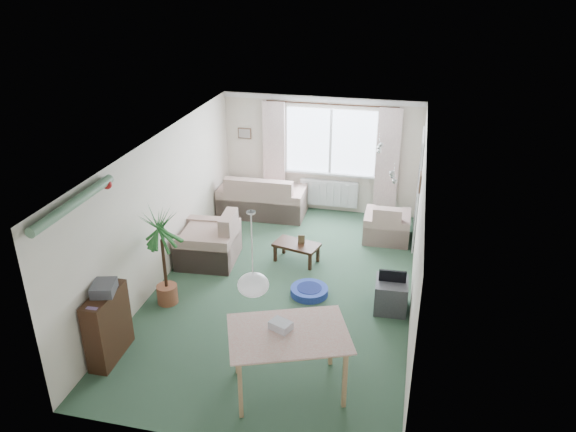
% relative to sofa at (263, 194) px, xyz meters
% --- Properties ---
extents(ground, '(6.50, 6.50, 0.00)m').
position_rel_sofa_xyz_m(ground, '(1.10, -2.75, -0.44)').
color(ground, '#2C4935').
extents(window, '(1.80, 0.03, 1.30)m').
position_rel_sofa_xyz_m(window, '(1.30, 0.48, 1.06)').
color(window, white).
extents(curtain_rod, '(2.60, 0.03, 0.03)m').
position_rel_sofa_xyz_m(curtain_rod, '(1.30, 0.40, 1.83)').
color(curtain_rod, black).
extents(curtain_left, '(0.45, 0.08, 2.00)m').
position_rel_sofa_xyz_m(curtain_left, '(0.15, 0.38, 0.83)').
color(curtain_left, beige).
extents(curtain_right, '(0.45, 0.08, 2.00)m').
position_rel_sofa_xyz_m(curtain_right, '(2.45, 0.38, 0.83)').
color(curtain_right, beige).
extents(radiator, '(1.20, 0.10, 0.55)m').
position_rel_sofa_xyz_m(radiator, '(1.30, 0.44, -0.04)').
color(radiator, white).
extents(doorway, '(0.03, 0.95, 2.00)m').
position_rel_sofa_xyz_m(doorway, '(3.08, -0.55, 0.56)').
color(doorway, black).
extents(pendant_lamp, '(0.36, 0.36, 0.36)m').
position_rel_sofa_xyz_m(pendant_lamp, '(1.30, -5.05, 1.04)').
color(pendant_lamp, white).
extents(tinsel_garland, '(1.60, 1.60, 0.12)m').
position_rel_sofa_xyz_m(tinsel_garland, '(-0.82, -5.05, 1.84)').
color(tinsel_garland, '#196626').
extents(bauble_cluster_a, '(0.20, 0.20, 0.20)m').
position_rel_sofa_xyz_m(bauble_cluster_a, '(2.40, -1.85, 1.78)').
color(bauble_cluster_a, silver).
extents(bauble_cluster_b, '(0.20, 0.20, 0.20)m').
position_rel_sofa_xyz_m(bauble_cluster_b, '(2.70, -3.05, 1.78)').
color(bauble_cluster_b, silver).
extents(wall_picture_back, '(0.28, 0.03, 0.22)m').
position_rel_sofa_xyz_m(wall_picture_back, '(-0.50, 0.48, 1.11)').
color(wall_picture_back, brown).
extents(wall_picture_right, '(0.03, 0.24, 0.30)m').
position_rel_sofa_xyz_m(wall_picture_right, '(3.08, -1.55, 1.11)').
color(wall_picture_right, brown).
extents(sofa, '(1.77, 0.97, 0.87)m').
position_rel_sofa_xyz_m(sofa, '(0.00, 0.00, 0.00)').
color(sofa, beige).
rests_on(sofa, ground).
extents(armchair_corner, '(0.85, 0.80, 0.75)m').
position_rel_sofa_xyz_m(armchair_corner, '(2.58, -0.59, -0.06)').
color(armchair_corner, beige).
rests_on(armchair_corner, ground).
extents(armchair_left, '(1.04, 1.08, 0.91)m').
position_rel_sofa_xyz_m(armchair_left, '(-0.40, -2.13, 0.02)').
color(armchair_left, '#BDAB8F').
rests_on(armchair_left, ground).
extents(coffee_table, '(0.85, 0.60, 0.35)m').
position_rel_sofa_xyz_m(coffee_table, '(1.11, -1.83, -0.26)').
color(coffee_table, black).
rests_on(coffee_table, ground).
extents(photo_frame, '(0.12, 0.04, 0.16)m').
position_rel_sofa_xyz_m(photo_frame, '(1.19, -1.80, -0.01)').
color(photo_frame, brown).
rests_on(photo_frame, coffee_table).
extents(bookshelf, '(0.28, 0.80, 0.97)m').
position_rel_sofa_xyz_m(bookshelf, '(-0.74, -4.90, 0.05)').
color(bookshelf, black).
rests_on(bookshelf, ground).
extents(hifi_box, '(0.36, 0.41, 0.14)m').
position_rel_sofa_xyz_m(hifi_box, '(-0.73, -4.87, 0.60)').
color(hifi_box, '#3F3F45').
rests_on(hifi_box, bookshelf).
extents(houseplant, '(0.76, 0.76, 1.58)m').
position_rel_sofa_xyz_m(houseplant, '(-0.55, -3.54, 0.36)').
color(houseplant, '#1F5C31').
rests_on(houseplant, ground).
extents(dining_table, '(1.53, 1.28, 0.82)m').
position_rel_sofa_xyz_m(dining_table, '(1.69, -4.98, -0.03)').
color(dining_table, tan).
rests_on(dining_table, ground).
extents(gift_box, '(0.30, 0.27, 0.12)m').
position_rel_sofa_xyz_m(gift_box, '(1.59, -4.93, 0.44)').
color(gift_box, silver).
rests_on(gift_box, dining_table).
extents(tv_cube, '(0.50, 0.54, 0.48)m').
position_rel_sofa_xyz_m(tv_cube, '(2.80, -2.94, -0.20)').
color(tv_cube, '#39393E').
rests_on(tv_cube, ground).
extents(pet_bed, '(0.76, 0.76, 0.12)m').
position_rel_sofa_xyz_m(pet_bed, '(1.53, -2.83, -0.38)').
color(pet_bed, navy).
rests_on(pet_bed, ground).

